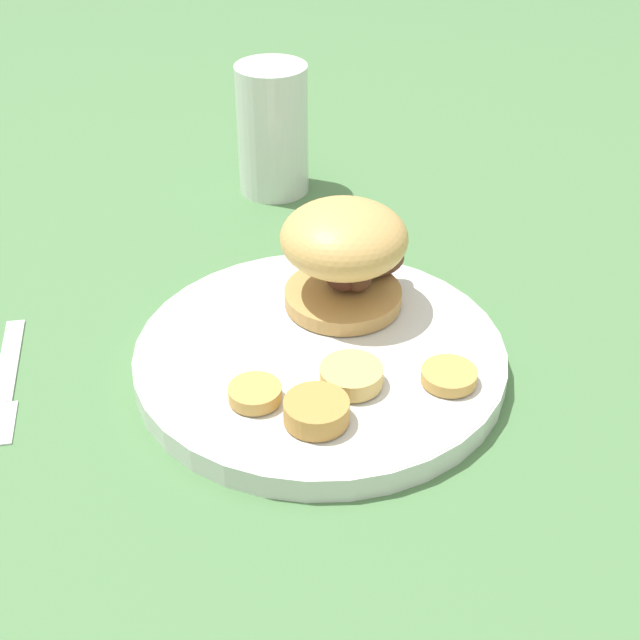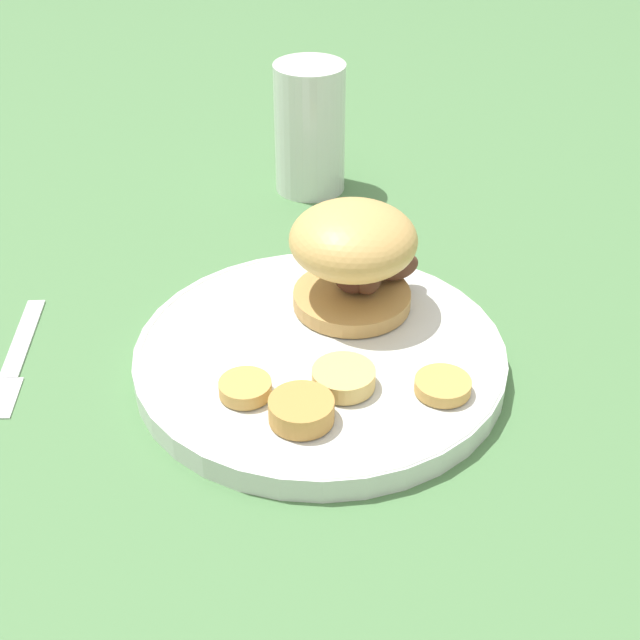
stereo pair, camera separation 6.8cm
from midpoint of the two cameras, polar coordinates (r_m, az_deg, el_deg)
The scene contains 9 objects.
ground_plane at distance 0.71m, azimuth -2.75°, elevation -3.18°, with size 4.00×4.00×0.00m, color #4C7A47.
dinner_plate at distance 0.70m, azimuth -2.78°, elevation -2.41°, with size 0.29×0.29×0.02m.
sandwich at distance 0.72m, azimuth -1.06°, elevation 4.39°, with size 0.12×0.10×0.09m.
potato_round_0 at distance 0.64m, azimuth -7.21°, elevation -4.79°, with size 0.04×0.04×0.01m, color tan.
potato_round_1 at distance 0.66m, azimuth 5.36°, elevation -3.69°, with size 0.04×0.04×0.01m, color tan.
potato_round_2 at distance 0.62m, azimuth -3.38°, elevation -5.95°, with size 0.05×0.05×0.02m, color #BC8942.
potato_round_3 at distance 0.65m, azimuth -0.96°, elevation -3.69°, with size 0.05×0.05×0.01m, color #DBB766.
fork at distance 0.75m, azimuth -21.99°, elevation -3.65°, with size 0.04×0.16×0.00m.
drinking_glass at distance 0.95m, azimuth -5.15°, elevation 11.98°, with size 0.07×0.07×0.14m.
Camera 1 is at (-0.18, -0.53, 0.44)m, focal length 50.00 mm.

